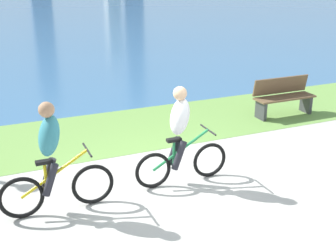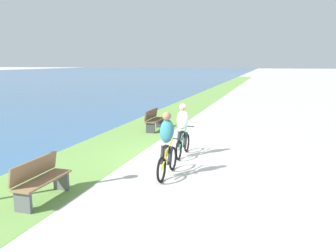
% 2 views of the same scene
% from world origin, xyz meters
% --- Properties ---
extents(ground_plane, '(300.00, 300.00, 0.00)m').
position_xyz_m(ground_plane, '(0.00, 0.00, 0.00)').
color(ground_plane, '#B2AFA8').
extents(grass_strip_bayside, '(120.00, 2.63, 0.01)m').
position_xyz_m(grass_strip_bayside, '(0.00, 2.95, 0.00)').
color(grass_strip_bayside, '#6B9947').
rests_on(grass_strip_bayside, ground).
extents(cyclist_lead, '(1.64, 0.52, 1.65)m').
position_xyz_m(cyclist_lead, '(0.11, 0.24, 0.83)').
color(cyclist_lead, black).
rests_on(cyclist_lead, ground).
extents(cyclist_trailing, '(1.67, 0.52, 1.68)m').
position_xyz_m(cyclist_trailing, '(-1.93, 0.13, 0.84)').
color(cyclist_trailing, black).
rests_on(cyclist_trailing, ground).
extents(bench_far_along_path, '(1.50, 0.47, 0.90)m').
position_xyz_m(bench_far_along_path, '(3.81, 2.44, 0.45)').
color(bench_far_along_path, brown).
rests_on(bench_far_along_path, ground).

